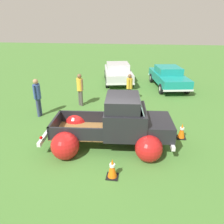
{
  "coord_description": "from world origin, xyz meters",
  "views": [
    {
      "loc": [
        1.17,
        -6.96,
        4.28
      ],
      "look_at": [
        0.0,
        1.28,
        0.78
      ],
      "focal_mm": 34.44,
      "sensor_mm": 36.0,
      "label": 1
    }
  ],
  "objects_px": {
    "spectator_0": "(37,95)",
    "lane_cone_1": "(182,131)",
    "lane_cone_0": "(112,168)",
    "show_car_1": "(168,76)",
    "show_car_0": "(118,72)",
    "vintage_pickup_truck": "(118,126)",
    "spectator_1": "(80,88)",
    "spectator_2": "(129,86)"
  },
  "relations": [
    {
      "from": "spectator_1",
      "to": "lane_cone_1",
      "type": "xyz_separation_m",
      "value": [
        4.95,
        -2.98,
        -0.7
      ]
    },
    {
      "from": "spectator_1",
      "to": "lane_cone_0",
      "type": "xyz_separation_m",
      "value": [
        2.56,
        -5.69,
        -0.7
      ]
    },
    {
      "from": "spectator_0",
      "to": "lane_cone_0",
      "type": "height_order",
      "value": "spectator_0"
    },
    {
      "from": "show_car_1",
      "to": "spectator_2",
      "type": "distance_m",
      "value": 4.15
    },
    {
      "from": "spectator_2",
      "to": "lane_cone_1",
      "type": "distance_m",
      "value": 4.67
    },
    {
      "from": "vintage_pickup_truck",
      "to": "lane_cone_1",
      "type": "bearing_deg",
      "value": 13.99
    },
    {
      "from": "vintage_pickup_truck",
      "to": "show_car_0",
      "type": "distance_m",
      "value": 9.1
    },
    {
      "from": "vintage_pickup_truck",
      "to": "show_car_1",
      "type": "bearing_deg",
      "value": 67.54
    },
    {
      "from": "spectator_0",
      "to": "lane_cone_0",
      "type": "relative_size",
      "value": 2.94
    },
    {
      "from": "spectator_1",
      "to": "lane_cone_0",
      "type": "bearing_deg",
      "value": 65.25
    },
    {
      "from": "vintage_pickup_truck",
      "to": "show_car_0",
      "type": "bearing_deg",
      "value": 91.79
    },
    {
      "from": "show_car_0",
      "to": "spectator_1",
      "type": "relative_size",
      "value": 2.67
    },
    {
      "from": "show_car_1",
      "to": "spectator_1",
      "type": "bearing_deg",
      "value": -60.3
    },
    {
      "from": "lane_cone_1",
      "to": "spectator_0",
      "type": "bearing_deg",
      "value": 168.84
    },
    {
      "from": "spectator_0",
      "to": "spectator_2",
      "type": "bearing_deg",
      "value": -144.32
    },
    {
      "from": "lane_cone_0",
      "to": "show_car_0",
      "type": "bearing_deg",
      "value": 95.79
    },
    {
      "from": "spectator_0",
      "to": "lane_cone_1",
      "type": "height_order",
      "value": "spectator_0"
    },
    {
      "from": "show_car_0",
      "to": "lane_cone_0",
      "type": "relative_size",
      "value": 7.47
    },
    {
      "from": "spectator_0",
      "to": "lane_cone_1",
      "type": "bearing_deg",
      "value": 171.91
    },
    {
      "from": "show_car_1",
      "to": "spectator_2",
      "type": "bearing_deg",
      "value": -47.52
    },
    {
      "from": "spectator_1",
      "to": "spectator_0",
      "type": "bearing_deg",
      "value": -2.67
    },
    {
      "from": "lane_cone_0",
      "to": "spectator_0",
      "type": "bearing_deg",
      "value": 136.15
    },
    {
      "from": "spectator_0",
      "to": "spectator_1",
      "type": "height_order",
      "value": "spectator_0"
    },
    {
      "from": "show_car_0",
      "to": "spectator_1",
      "type": "height_order",
      "value": "spectator_1"
    },
    {
      "from": "lane_cone_0",
      "to": "lane_cone_1",
      "type": "relative_size",
      "value": 1.0
    },
    {
      "from": "show_car_1",
      "to": "lane_cone_0",
      "type": "relative_size",
      "value": 7.62
    },
    {
      "from": "show_car_0",
      "to": "spectator_2",
      "type": "bearing_deg",
      "value": 4.01
    },
    {
      "from": "spectator_0",
      "to": "lane_cone_1",
      "type": "distance_m",
      "value": 6.73
    },
    {
      "from": "lane_cone_0",
      "to": "lane_cone_1",
      "type": "height_order",
      "value": "same"
    },
    {
      "from": "show_car_1",
      "to": "vintage_pickup_truck",
      "type": "bearing_deg",
      "value": -28.41
    },
    {
      "from": "show_car_0",
      "to": "spectator_0",
      "type": "relative_size",
      "value": 2.54
    },
    {
      "from": "lane_cone_0",
      "to": "show_car_1",
      "type": "bearing_deg",
      "value": 75.82
    },
    {
      "from": "spectator_0",
      "to": "vintage_pickup_truck",
      "type": "bearing_deg",
      "value": 155.65
    },
    {
      "from": "show_car_0",
      "to": "show_car_1",
      "type": "height_order",
      "value": "same"
    },
    {
      "from": "spectator_0",
      "to": "spectator_2",
      "type": "xyz_separation_m",
      "value": [
        4.21,
        2.7,
        -0.16
      ]
    },
    {
      "from": "show_car_1",
      "to": "spectator_0",
      "type": "distance_m",
      "value": 9.01
    },
    {
      "from": "vintage_pickup_truck",
      "to": "spectator_2",
      "type": "distance_m",
      "value": 4.83
    },
    {
      "from": "spectator_2",
      "to": "lane_cone_1",
      "type": "height_order",
      "value": "spectator_2"
    },
    {
      "from": "vintage_pickup_truck",
      "to": "spectator_1",
      "type": "xyz_separation_m",
      "value": [
        -2.49,
        3.81,
        0.25
      ]
    },
    {
      "from": "show_car_1",
      "to": "lane_cone_1",
      "type": "height_order",
      "value": "show_car_1"
    },
    {
      "from": "show_car_0",
      "to": "spectator_0",
      "type": "height_order",
      "value": "spectator_0"
    },
    {
      "from": "show_car_0",
      "to": "show_car_1",
      "type": "distance_m",
      "value": 3.75
    }
  ]
}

